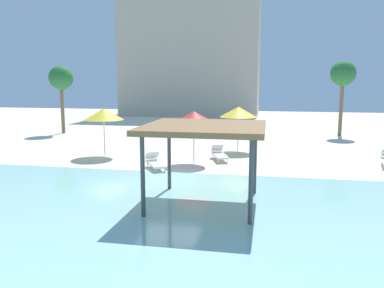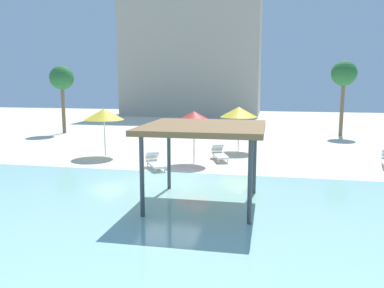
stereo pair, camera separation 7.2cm
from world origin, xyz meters
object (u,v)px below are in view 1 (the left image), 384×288
Objects in this scene: beach_umbrella_yellow_0 at (238,112)px; lounge_chair_1 at (155,162)px; beach_umbrella_yellow_1 at (104,114)px; palm_tree_1 at (343,75)px; palm_tree_0 at (61,79)px; beach_umbrella_red_3 at (194,117)px; lounge_chair_3 at (219,154)px; shade_pavilion at (204,130)px.

lounge_chair_1 is at bearing -122.02° from beach_umbrella_yellow_0.
palm_tree_1 reaches higher than beach_umbrella_yellow_1.
palm_tree_0 reaches higher than beach_umbrella_yellow_1.
beach_umbrella_yellow_1 is at bearing 170.38° from beach_umbrella_red_3.
palm_tree_1 reaches higher than palm_tree_0.
lounge_chair_3 is at bearing 104.39° from lounge_chair_1.
palm_tree_0 is (-14.20, 16.24, 1.76)m from shade_pavilion.
lounge_chair_1 is at bearing -63.61° from lounge_chair_3.
beach_umbrella_yellow_0 is at bearing 88.28° from shade_pavilion.
beach_umbrella_red_3 is 15.44m from palm_tree_1.
beach_umbrella_yellow_1 reaches higher than lounge_chair_1.
beach_umbrella_yellow_0 reaches higher than lounge_chair_3.
beach_umbrella_yellow_1 is (-6.93, 7.68, -0.22)m from shade_pavilion.
palm_tree_1 is (14.48, 11.30, 2.28)m from beach_umbrella_yellow_1.
lounge_chair_1 is (-3.55, -5.67, -2.03)m from beach_umbrella_yellow_0.
palm_tree_0 is at bearing 143.02° from beach_umbrella_red_3.
palm_tree_1 is at bearing 37.98° from beach_umbrella_yellow_1.
beach_umbrella_yellow_1 is 0.99× the size of beach_umbrella_red_3.
shade_pavilion reaches higher than lounge_chair_1.
lounge_chair_1 is (-3.22, 5.05, -2.24)m from shade_pavilion.
lounge_chair_1 is (-1.58, -1.73, -2.06)m from beach_umbrella_red_3.
beach_umbrella_red_3 reaches higher than lounge_chair_3.
palm_tree_1 is at bearing 7.19° from palm_tree_0.
beach_umbrella_yellow_0 is at bearing 146.35° from lounge_chair_3.
palm_tree_0 is at bearing 131.18° from shade_pavilion.
beach_umbrella_yellow_1 is at bearing -157.24° from beach_umbrella_yellow_0.
beach_umbrella_yellow_1 is 0.47× the size of palm_tree_1.
palm_tree_0 is (-10.98, 11.19, 4.00)m from lounge_chair_1.
palm_tree_0 reaches higher than beach_umbrella_yellow_0.
beach_umbrella_yellow_0 is at bearing -20.80° from palm_tree_0.
palm_tree_1 reaches higher than beach_umbrella_yellow_0.
beach_umbrella_yellow_0 is 3.61m from lounge_chair_3.
palm_tree_0 is at bearing -140.12° from lounge_chair_3.
beach_umbrella_red_3 is at bearing -126.99° from palm_tree_1.
beach_umbrella_yellow_0 is (0.32, 10.72, -0.21)m from shade_pavilion.
beach_umbrella_yellow_0 is 15.66m from palm_tree_0.
palm_tree_0 reaches higher than beach_umbrella_red_3.
lounge_chair_3 is at bearing 93.30° from shade_pavilion.
beach_umbrella_yellow_1 is (-7.25, -3.04, -0.01)m from beach_umbrella_yellow_0.
lounge_chair_1 is 0.36× the size of palm_tree_0.
beach_umbrella_yellow_1 is 4.97m from lounge_chair_1.
lounge_chair_1 is at bearing -35.31° from beach_umbrella_yellow_1.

